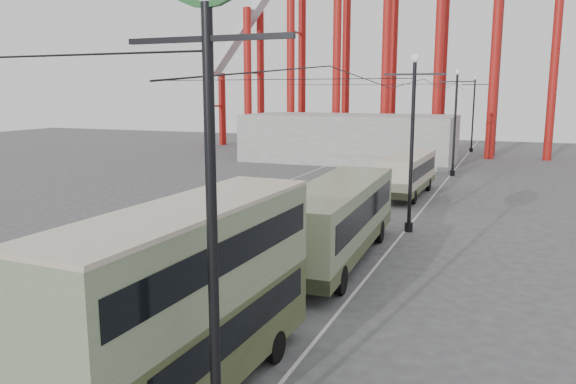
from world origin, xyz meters
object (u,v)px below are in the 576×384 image
at_px(single_decker_cream, 408,173).
at_px(pedestrian, 215,261).
at_px(lamp_post_near, 208,65).
at_px(double_decker_bus, 191,293).
at_px(single_decker_green, 337,218).

distance_m(single_decker_cream, pedestrian, 22.18).
bearing_deg(lamp_post_near, double_decker_bus, 130.42).
bearing_deg(single_decker_cream, lamp_post_near, -84.74).
bearing_deg(double_decker_bus, single_decker_green, 92.54).
bearing_deg(single_decker_cream, double_decker_bus, -88.12).
distance_m(single_decker_green, pedestrian, 5.94).
bearing_deg(lamp_post_near, single_decker_cream, 93.64).
relative_size(double_decker_bus, single_decker_green, 0.74).
bearing_deg(pedestrian, single_decker_green, -137.38).
height_order(lamp_post_near, double_decker_bus, lamp_post_near).
bearing_deg(single_decker_green, single_decker_cream, 87.53).
xyz_separation_m(lamp_post_near, double_decker_bus, (-1.88, 2.21, -5.15)).
bearing_deg(double_decker_bus, single_decker_cream, 91.95).
bearing_deg(single_decker_green, lamp_post_near, -84.21).
distance_m(double_decker_bus, single_decker_cream, 29.55).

